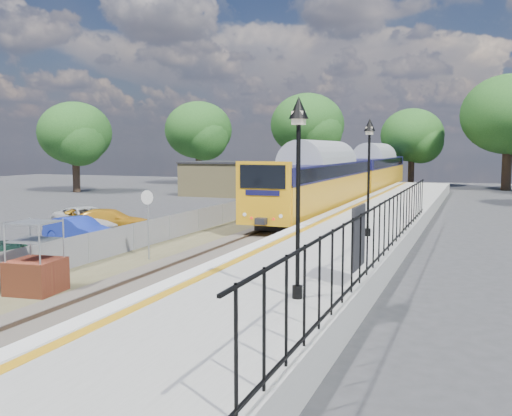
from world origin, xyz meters
The scene contains 16 objects.
ground centered at (0.00, 0.00, 0.00)m, with size 120.00×120.00×0.00m, color #2D2D30.
track_bed centered at (-0.47, 9.67, 0.09)m, with size 5.90×80.00×0.29m.
platform centered at (4.20, 8.00, 0.45)m, with size 5.00×70.00×0.90m, color gray.
platform_edge centered at (2.14, 8.00, 0.90)m, with size 0.90×70.00×0.01m.
victorian_lamp_south centered at (5.50, -4.00, 4.30)m, with size 0.44×0.44×4.60m.
victorian_lamp_north centered at (5.30, 6.00, 4.30)m, with size 0.44×0.44×4.60m.
palisade_fence centered at (6.55, 2.24, 1.84)m, with size 0.12×26.00×2.00m.
wire_fence centered at (-4.20, 12.00, 0.60)m, with size 0.06×52.00×1.20m.
outbuilding centered at (-10.91, 31.21, 1.52)m, with size 10.80×10.10×3.12m.
tree_line centered at (1.40, 42.00, 6.61)m, with size 56.80×43.80×11.88m.
train centered at (0.00, 28.80, 2.34)m, with size 2.82×40.83×3.51m.
brick_plinth centered at (-2.86, -3.20, 1.07)m, with size 1.52×1.52×2.23m.
speed_sign centered at (-2.50, 2.43, 1.87)m, with size 0.55×0.12×2.75m.
car_blue centered at (-7.61, 4.70, 0.62)m, with size 1.30×3.74×1.23m, color #1A2FA1.
car_yellow centered at (-8.26, 8.05, 0.62)m, with size 1.73×4.25×1.23m, color #C78717.
car_white centered at (-9.72, 8.01, 0.64)m, with size 2.13×4.62×1.28m, color silver.
Camera 1 is at (9.28, -16.31, 4.35)m, focal length 40.00 mm.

